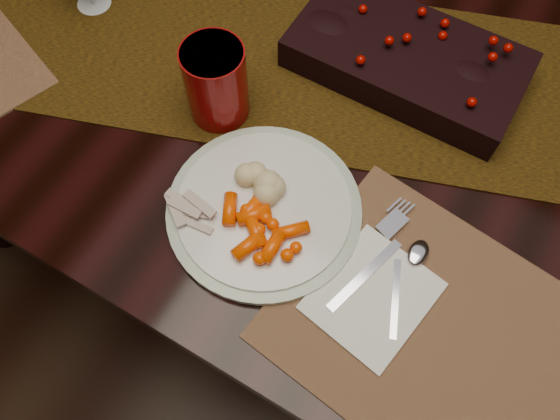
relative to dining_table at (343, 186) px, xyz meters
The scene contains 13 objects.
floor 0.38m from the dining_table, ahead, with size 5.00×5.00×0.00m, color black.
dining_table is the anchor object (origin of this frame).
table_runner 0.38m from the dining_table, ahead, with size 1.65×0.34×0.00m, color #351E04.
centerpiece 0.42m from the dining_table, 34.78° to the left, with size 0.35×0.18×0.07m, color black, non-canonical shape.
placemat_main 0.57m from the dining_table, 50.07° to the right, with size 0.42×0.31×0.00m, color #9A6D49.
dinner_plate 0.48m from the dining_table, 93.37° to the right, with size 0.27×0.27×0.01m, color white.
baby_carrots 0.53m from the dining_table, 91.26° to the right, with size 0.11×0.09×0.02m, color #F84600, non-canonical shape.
mashed_potatoes 0.49m from the dining_table, 98.54° to the right, with size 0.07×0.06×0.04m, color #D4C070, non-canonical shape.
turkey_shreds 0.54m from the dining_table, 106.13° to the right, with size 0.07×0.06×0.02m, color beige, non-canonical shape.
napkin 0.53m from the dining_table, 62.95° to the right, with size 0.13×0.15×0.01m, color white.
fork 0.50m from the dining_table, 63.09° to the right, with size 0.03×0.17×0.00m, color white, non-canonical shape.
spoon 0.52m from the dining_table, 56.66° to the right, with size 0.03×0.13×0.00m, color silver, non-canonical shape.
red_cup 0.50m from the dining_table, 133.02° to the right, with size 0.09×0.09×0.12m, color maroon.
Camera 1 is at (0.17, -0.56, 1.43)m, focal length 35.00 mm.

